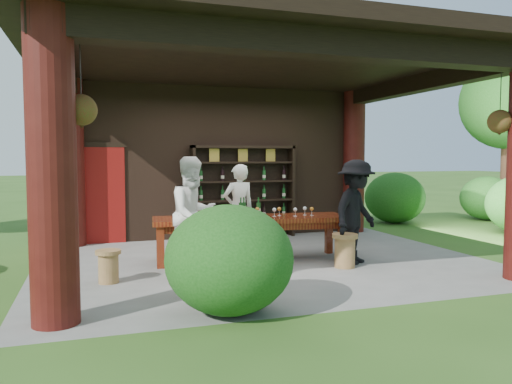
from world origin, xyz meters
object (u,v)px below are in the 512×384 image
object	(u,v)px
stool_near_right	(345,250)
stool_far_left	(108,265)
stool_near_left	(191,257)
guest_woman	(194,214)
tasting_table	(251,224)
napkin_basket	(184,214)
host	(239,209)
wine_shelf	(244,192)
guest_man	(356,212)

from	to	relation	value
stool_near_right	stool_far_left	xyz separation A→B (m)	(-3.63, 0.15, -0.04)
stool_near_left	stool_near_right	size ratio (longest dim) A/B	1.00
guest_woman	tasting_table	bearing A→B (deg)	4.17
stool_near_right	napkin_basket	xyz separation A→B (m)	(-2.40, 1.10, 0.53)
stool_near_left	stool_far_left	bearing A→B (deg)	-179.72
tasting_table	stool_far_left	size ratio (longest dim) A/B	7.23
tasting_table	guest_woman	distance (m)	1.24
stool_far_left	host	size ratio (longest dim) A/B	0.28
stool_near_right	wine_shelf	bearing A→B (deg)	101.47
host	stool_near_right	bearing A→B (deg)	119.47
guest_man	stool_far_left	bearing A→B (deg)	147.88
stool_far_left	napkin_basket	world-z (taller)	napkin_basket
wine_shelf	stool_far_left	distance (m)	4.43
stool_near_right	napkin_basket	bearing A→B (deg)	155.34
wine_shelf	guest_woman	xyz separation A→B (m)	(-1.67, -2.88, -0.13)
tasting_table	stool_near_right	distance (m)	1.66
host	guest_man	distance (m)	2.15
napkin_basket	guest_man	bearing A→B (deg)	-17.61
tasting_table	guest_man	world-z (taller)	guest_man
guest_man	napkin_basket	world-z (taller)	guest_man
stool_near_left	host	world-z (taller)	host
stool_near_left	stool_near_right	xyz separation A→B (m)	(2.46, -0.16, 0.00)
stool_near_right	guest_woman	xyz separation A→B (m)	(-2.35, 0.49, 0.60)
wine_shelf	stool_near_left	bearing A→B (deg)	-118.95
host	guest_woman	xyz separation A→B (m)	(-1.06, -1.16, 0.07)
stool_far_left	guest_woman	world-z (taller)	guest_woman
tasting_table	wine_shelf	bearing A→B (deg)	76.22
tasting_table	guest_woman	world-z (taller)	guest_woman
tasting_table	guest_woman	bearing A→B (deg)	-154.09
stool_near_right	napkin_basket	size ratio (longest dim) A/B	2.09
tasting_table	host	size ratio (longest dim) A/B	2.06
wine_shelf	stool_near_right	bearing A→B (deg)	-78.53
tasting_table	guest_man	xyz separation A→B (m)	(1.59, -0.78, 0.23)
stool_far_left	guest_man	bearing A→B (deg)	1.22
host	stool_far_left	bearing A→B (deg)	24.11
stool_near_left	stool_near_right	distance (m)	2.47
tasting_table	stool_near_right	xyz separation A→B (m)	(1.26, -1.02, -0.35)
tasting_table	napkin_basket	size ratio (longest dim) A/B	12.97
guest_woman	guest_man	world-z (taller)	guest_woman
napkin_basket	tasting_table	bearing A→B (deg)	-4.11
wine_shelf	stool_far_left	xyz separation A→B (m)	(-2.95, -3.22, -0.77)
stool_near_left	host	bearing A→B (deg)	52.01
stool_near_right	guest_woman	distance (m)	2.47
wine_shelf	tasting_table	distance (m)	2.45
stool_near_left	host	size ratio (longest dim) A/B	0.33
wine_shelf	napkin_basket	xyz separation A→B (m)	(-1.71, -2.27, -0.20)
napkin_basket	guest_woman	bearing A→B (deg)	-85.55
guest_woman	guest_man	bearing A→B (deg)	-27.16
stool_far_left	guest_man	xyz separation A→B (m)	(3.96, 0.08, 0.62)
stool_near_right	napkin_basket	distance (m)	2.69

